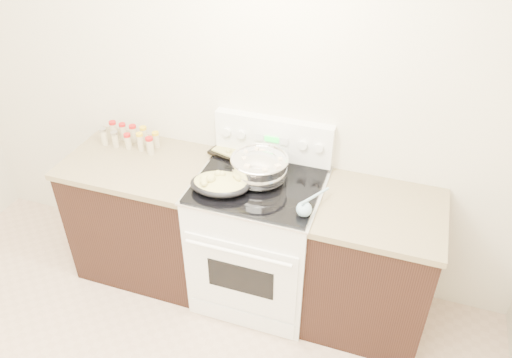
% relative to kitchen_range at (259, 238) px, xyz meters
% --- Properties ---
extents(room_shell, '(4.10, 3.60, 2.75)m').
position_rel_kitchen_range_xyz_m(room_shell, '(-0.35, -1.42, 1.21)').
color(room_shell, beige).
rests_on(room_shell, ground).
extents(counter_left, '(0.93, 0.67, 0.92)m').
position_rel_kitchen_range_xyz_m(counter_left, '(-0.83, 0.01, -0.03)').
color(counter_left, black).
rests_on(counter_left, ground).
extents(counter_right, '(0.73, 0.67, 0.92)m').
position_rel_kitchen_range_xyz_m(counter_right, '(0.73, 0.01, -0.03)').
color(counter_right, black).
rests_on(counter_right, ground).
extents(kitchen_range, '(0.78, 0.73, 1.22)m').
position_rel_kitchen_range_xyz_m(kitchen_range, '(0.00, 0.00, 0.00)').
color(kitchen_range, white).
rests_on(kitchen_range, ground).
extents(mixing_bowl, '(0.35, 0.35, 0.20)m').
position_rel_kitchen_range_xyz_m(mixing_bowl, '(-0.00, 0.02, 0.53)').
color(mixing_bowl, silver).
rests_on(mixing_bowl, kitchen_range).
extents(roasting_pan, '(0.39, 0.30, 0.12)m').
position_rel_kitchen_range_xyz_m(roasting_pan, '(-0.19, -0.15, 0.50)').
color(roasting_pan, black).
rests_on(roasting_pan, kitchen_range).
extents(baking_sheet, '(0.48, 0.39, 0.06)m').
position_rel_kitchen_range_xyz_m(baking_sheet, '(-0.18, 0.28, 0.47)').
color(baking_sheet, black).
rests_on(baking_sheet, kitchen_range).
extents(wooden_spoon, '(0.14, 0.23, 0.04)m').
position_rel_kitchen_range_xyz_m(wooden_spoon, '(-0.12, -0.03, 0.46)').
color(wooden_spoon, tan).
rests_on(wooden_spoon, kitchen_range).
extents(blue_ladle, '(0.14, 0.28, 0.11)m').
position_rel_kitchen_range_xyz_m(blue_ladle, '(0.33, -0.20, 0.49)').
color(blue_ladle, '#8CB5D2').
rests_on(blue_ladle, kitchen_range).
extents(spice_jars, '(0.40, 0.15, 0.13)m').
position_rel_kitchen_range_xyz_m(spice_jars, '(-0.96, 0.16, 0.49)').
color(spice_jars, '#BFB28C').
rests_on(spice_jars, counter_left).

